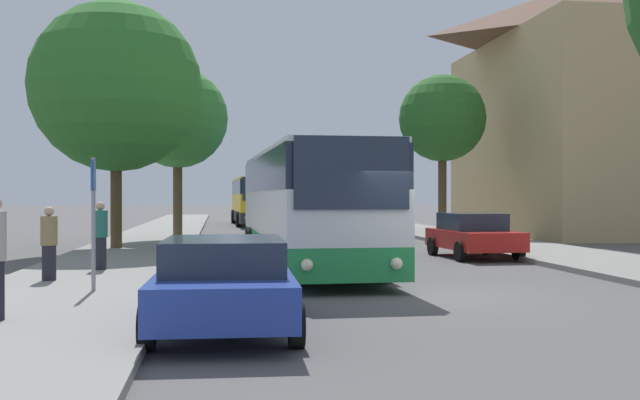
# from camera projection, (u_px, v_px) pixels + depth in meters

# --- Properties ---
(ground_plane) EXTENTS (300.00, 300.00, 0.00)m
(ground_plane) POSITION_uv_depth(u_px,v_px,m) (420.00, 294.00, 15.27)
(ground_plane) COLOR #565454
(ground_plane) RESTS_ON ground
(sidewalk_left) EXTENTS (4.00, 120.00, 0.15)m
(sidewalk_left) POSITION_uv_depth(u_px,v_px,m) (65.00, 296.00, 14.33)
(sidewalk_left) COLOR gray
(sidewalk_left) RESTS_ON ground_plane
(bus_front) EXTENTS (3.13, 12.10, 3.20)m
(bus_front) POSITION_uv_depth(u_px,v_px,m) (307.00, 206.00, 20.57)
(bus_front) COLOR #238942
(bus_front) RESTS_ON ground_plane
(bus_middle) EXTENTS (2.99, 11.38, 3.27)m
(bus_middle) POSITION_uv_depth(u_px,v_px,m) (274.00, 201.00, 36.02)
(bus_middle) COLOR silver
(bus_middle) RESTS_ON ground_plane
(bus_rear) EXTENTS (3.01, 11.47, 3.18)m
(bus_rear) POSITION_uv_depth(u_px,v_px,m) (254.00, 200.00, 51.18)
(bus_rear) COLOR #2D2D2D
(bus_rear) RESTS_ON ground_plane
(parked_car_left_curb) EXTENTS (2.22, 4.61, 1.38)m
(parked_car_left_curb) POSITION_uv_depth(u_px,v_px,m) (224.00, 282.00, 11.10)
(parked_car_left_curb) COLOR #233D9E
(parked_car_left_curb) RESTS_ON ground_plane
(parked_car_right_near) EXTENTS (2.25, 4.13, 1.44)m
(parked_car_right_near) POSITION_uv_depth(u_px,v_px,m) (473.00, 235.00, 24.12)
(parked_car_right_near) COLOR red
(parked_car_right_near) RESTS_ON ground_plane
(parked_car_right_far) EXTENTS (2.29, 4.67, 1.53)m
(parked_car_right_far) POSITION_uv_depth(u_px,v_px,m) (355.00, 216.00, 43.49)
(parked_car_right_far) COLOR #B7B7BC
(parked_car_right_far) RESTS_ON ground_plane
(bus_stop_sign) EXTENTS (0.08, 0.45, 2.60)m
(bus_stop_sign) POSITION_uv_depth(u_px,v_px,m) (93.00, 208.00, 14.58)
(bus_stop_sign) COLOR gray
(bus_stop_sign) RESTS_ON sidewalk_left
(pedestrian_waiting_near) EXTENTS (0.36, 0.36, 1.62)m
(pedestrian_waiting_near) POSITION_uv_depth(u_px,v_px,m) (49.00, 243.00, 16.38)
(pedestrian_waiting_near) COLOR #23232D
(pedestrian_waiting_near) RESTS_ON sidewalk_left
(pedestrian_walking_back) EXTENTS (0.36, 0.36, 1.71)m
(pedestrian_walking_back) POSITION_uv_depth(u_px,v_px,m) (100.00, 235.00, 18.78)
(pedestrian_walking_back) COLOR #23232D
(pedestrian_walking_back) RESTS_ON sidewalk_left
(tree_left_near) EXTENTS (4.36, 4.36, 7.43)m
(tree_left_near) POSITION_uv_depth(u_px,v_px,m) (178.00, 118.00, 32.51)
(tree_left_near) COLOR brown
(tree_left_near) RESTS_ON sidewalk_left
(tree_left_far) EXTENTS (6.08, 6.08, 8.80)m
(tree_left_far) POSITION_uv_depth(u_px,v_px,m) (116.00, 87.00, 26.69)
(tree_left_far) COLOR #513D23
(tree_left_far) RESTS_ON sidewalk_left
(tree_right_near) EXTENTS (4.14, 4.14, 7.64)m
(tree_right_near) POSITION_uv_depth(u_px,v_px,m) (442.00, 119.00, 35.68)
(tree_right_near) COLOR #513D23
(tree_right_near) RESTS_ON sidewalk_right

